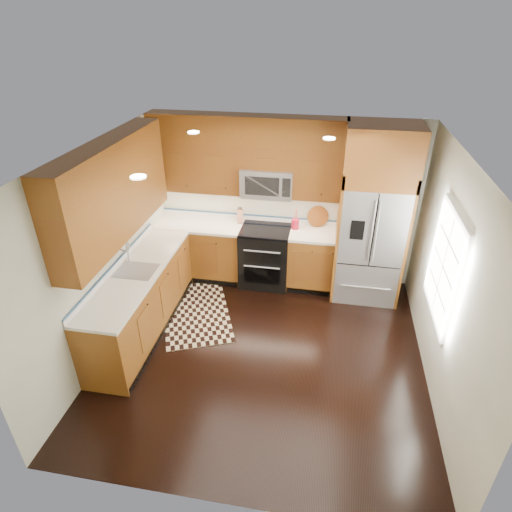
% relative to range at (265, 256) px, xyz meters
% --- Properties ---
extents(ground, '(4.00, 4.00, 0.00)m').
position_rel_range_xyz_m(ground, '(0.25, -1.67, -0.47)').
color(ground, black).
rests_on(ground, ground).
extents(wall_back, '(4.00, 0.02, 2.60)m').
position_rel_range_xyz_m(wall_back, '(0.25, 0.33, 0.83)').
color(wall_back, silver).
rests_on(wall_back, ground).
extents(wall_left, '(0.02, 4.00, 2.60)m').
position_rel_range_xyz_m(wall_left, '(-1.75, -1.67, 0.83)').
color(wall_left, silver).
rests_on(wall_left, ground).
extents(wall_right, '(0.02, 4.00, 2.60)m').
position_rel_range_xyz_m(wall_right, '(2.25, -1.67, 0.83)').
color(wall_right, silver).
rests_on(wall_right, ground).
extents(window, '(0.04, 1.10, 1.30)m').
position_rel_range_xyz_m(window, '(2.23, -1.47, 0.93)').
color(window, white).
rests_on(window, ground).
extents(base_cabinets, '(2.85, 3.00, 0.90)m').
position_rel_range_xyz_m(base_cabinets, '(-0.98, -0.77, -0.02)').
color(base_cabinets, brown).
rests_on(base_cabinets, ground).
extents(countertop, '(2.86, 3.01, 0.04)m').
position_rel_range_xyz_m(countertop, '(-0.84, -0.65, 0.45)').
color(countertop, white).
rests_on(countertop, base_cabinets).
extents(upper_cabinets, '(2.85, 3.00, 1.15)m').
position_rel_range_xyz_m(upper_cabinets, '(-0.90, -0.58, 1.56)').
color(upper_cabinets, brown).
rests_on(upper_cabinets, ground).
extents(range, '(0.76, 0.67, 0.95)m').
position_rel_range_xyz_m(range, '(0.00, 0.00, 0.00)').
color(range, black).
rests_on(range, ground).
extents(microwave, '(0.76, 0.40, 0.42)m').
position_rel_range_xyz_m(microwave, '(-0.00, 0.13, 1.19)').
color(microwave, '#B2B2B7').
rests_on(microwave, ground).
extents(refrigerator, '(0.98, 0.75, 2.60)m').
position_rel_range_xyz_m(refrigerator, '(1.55, -0.04, 0.83)').
color(refrigerator, '#B2B2B7').
rests_on(refrigerator, ground).
extents(sink_faucet, '(0.54, 0.44, 0.37)m').
position_rel_range_xyz_m(sink_faucet, '(-1.48, -1.44, 0.52)').
color(sink_faucet, '#B2B2B7').
rests_on(sink_faucet, countertop).
extents(rug, '(1.42, 1.75, 0.01)m').
position_rel_range_xyz_m(rug, '(-0.86, -1.01, -0.46)').
color(rug, black).
rests_on(rug, ground).
extents(knife_block, '(0.12, 0.15, 0.26)m').
position_rel_range_xyz_m(knife_block, '(-0.44, 0.21, 0.58)').
color(knife_block, '#AD6F54').
rests_on(knife_block, countertop).
extents(utensil_crock, '(0.15, 0.15, 0.33)m').
position_rel_range_xyz_m(utensil_crock, '(0.44, 0.12, 0.58)').
color(utensil_crock, '#AA142C').
rests_on(utensil_crock, countertop).
extents(cutting_board, '(0.40, 0.40, 0.02)m').
position_rel_range_xyz_m(cutting_board, '(0.77, 0.27, 0.48)').
color(cutting_board, brown).
rests_on(cutting_board, countertop).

